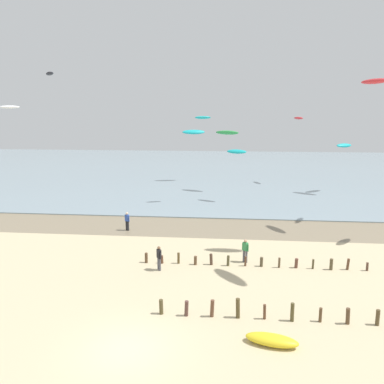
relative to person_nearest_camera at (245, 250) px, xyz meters
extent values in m
plane|color=#C6B58C|center=(-5.80, -10.80, -0.92)|extent=(160.00, 160.00, 0.00)
cube|color=#84755B|center=(-5.80, 8.10, -0.91)|extent=(120.00, 6.24, 0.01)
cube|color=#7F939E|center=(-5.80, 46.22, -0.87)|extent=(160.00, 70.00, 0.10)
cylinder|color=brown|center=(-4.76, -7.63, -0.51)|extent=(0.23, 0.22, 0.82)
cylinder|color=brown|center=(-3.40, -7.70, -0.50)|extent=(0.23, 0.22, 0.85)
cylinder|color=brown|center=(-2.05, -7.66, -0.45)|extent=(0.23, 0.23, 0.96)
cylinder|color=brown|center=(-0.71, -7.64, -0.38)|extent=(0.24, 0.21, 1.08)
cylinder|color=brown|center=(0.67, -7.64, -0.51)|extent=(0.17, 0.17, 0.82)
cylinder|color=brown|center=(2.06, -7.70, -0.42)|extent=(0.20, 0.21, 0.99)
cylinder|color=brown|center=(3.49, -7.64, -0.54)|extent=(0.16, 0.19, 0.77)
cylinder|color=brown|center=(4.82, -7.72, -0.49)|extent=(0.24, 0.23, 0.88)
cylinder|color=brown|center=(6.29, -7.69, -0.50)|extent=(0.20, 0.22, 0.83)
cylinder|color=brown|center=(-7.05, -0.75, -0.56)|extent=(0.21, 0.25, 0.73)
cylinder|color=brown|center=(-5.91, -0.77, -0.63)|extent=(0.21, 0.21, 0.59)
cylinder|color=brown|center=(-4.73, -0.68, -0.52)|extent=(0.18, 0.20, 0.81)
cylinder|color=brown|center=(-3.51, -0.80, -0.60)|extent=(0.22, 0.22, 0.63)
cylinder|color=#4E392C|center=(-2.40, -0.69, -0.52)|extent=(0.25, 0.21, 0.80)
cylinder|color=#4C462C|center=(-1.21, -0.79, -0.54)|extent=(0.21, 0.20, 0.76)
cylinder|color=brown|center=(0.00, -0.72, -0.56)|extent=(0.16, 0.17, 0.72)
cylinder|color=brown|center=(1.11, -0.68, -0.58)|extent=(0.22, 0.23, 0.68)
cylinder|color=brown|center=(2.32, -0.78, -0.56)|extent=(0.15, 0.18, 0.73)
cylinder|color=brown|center=(3.49, -0.71, -0.58)|extent=(0.23, 0.25, 0.69)
cylinder|color=#4B4229|center=(4.61, -0.77, -0.58)|extent=(0.15, 0.14, 0.69)
cylinder|color=brown|center=(5.80, -0.82, -0.53)|extent=(0.23, 0.23, 0.79)
cylinder|color=brown|center=(6.94, -0.71, -0.52)|extent=(0.21, 0.21, 0.81)
cylinder|color=brown|center=(8.20, -0.76, -0.62)|extent=(0.17, 0.17, 0.59)
cylinder|color=#4C4C56|center=(-0.08, 0.07, -0.48)|extent=(0.16, 0.16, 0.88)
cylinder|color=#4C4C56|center=(0.08, -0.07, -0.48)|extent=(0.16, 0.16, 0.88)
cube|color=#338C4C|center=(0.00, 0.00, 0.26)|extent=(0.42, 0.40, 0.60)
sphere|color=tan|center=(0.00, 0.00, 0.68)|extent=(0.22, 0.22, 0.22)
cylinder|color=#338C4C|center=(-0.18, 0.15, 0.21)|extent=(0.09, 0.09, 0.52)
cylinder|color=#338C4C|center=(0.18, -0.15, 0.21)|extent=(0.09, 0.09, 0.52)
cylinder|color=#232328|center=(-10.48, 6.65, -0.48)|extent=(0.16, 0.16, 0.88)
cylinder|color=#232328|center=(-10.29, 6.54, -0.48)|extent=(0.16, 0.16, 0.88)
cube|color=#2D4CA5|center=(-10.39, 6.60, 0.26)|extent=(0.42, 0.37, 0.60)
sphere|color=beige|center=(-10.39, 6.60, 0.68)|extent=(0.22, 0.22, 0.22)
cylinder|color=#2D4CA5|center=(-10.60, 6.72, 0.21)|extent=(0.09, 0.09, 0.52)
cylinder|color=#2D4CA5|center=(-10.18, 6.47, 0.21)|extent=(0.09, 0.09, 0.52)
cylinder|color=#4C4C56|center=(-5.95, -1.88, -0.48)|extent=(0.16, 0.16, 0.88)
cylinder|color=#4C4C56|center=(-5.83, -2.07, -0.48)|extent=(0.16, 0.16, 0.88)
cube|color=black|center=(-5.89, -1.97, 0.26)|extent=(0.38, 0.42, 0.60)
sphere|color=brown|center=(-5.89, -1.97, 0.68)|extent=(0.22, 0.22, 0.22)
cylinder|color=black|center=(-6.02, -1.77, 0.21)|extent=(0.09, 0.09, 0.52)
cylinder|color=black|center=(-5.76, -2.17, 0.21)|extent=(0.09, 0.09, 0.52)
ellipsoid|color=yellow|center=(0.80, -9.86, -0.67)|extent=(2.57, 1.36, 0.49)
ellipsoid|color=#19B2B7|center=(-0.32, 18.95, 5.18)|extent=(2.60, 1.79, 0.65)
ellipsoid|color=white|center=(-25.99, 15.55, 10.29)|extent=(2.43, 1.22, 0.48)
ellipsoid|color=#19B2B7|center=(-6.65, 32.56, 6.80)|extent=(3.66, 1.92, 0.95)
ellipsoid|color=black|center=(-19.77, 13.07, 13.60)|extent=(1.75, 2.14, 0.36)
ellipsoid|color=#19B2B7|center=(-4.26, 17.93, 9.13)|extent=(2.00, 1.25, 0.46)
ellipsoid|color=red|center=(10.90, 8.56, 12.24)|extent=(2.17, 2.82, 0.45)
ellipsoid|color=green|center=(-1.47, 24.99, 7.10)|extent=(3.40, 2.20, 0.77)
ellipsoid|color=#19B2B7|center=(13.98, 25.97, 5.44)|extent=(2.91, 2.64, 0.67)
ellipsoid|color=red|center=(8.93, 31.93, 8.92)|extent=(1.50, 2.38, 0.46)
camera|label=1|loc=(-1.41, -25.72, 9.54)|focal=35.22mm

